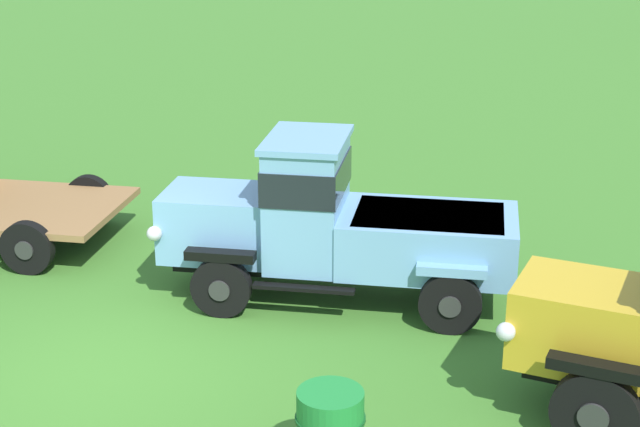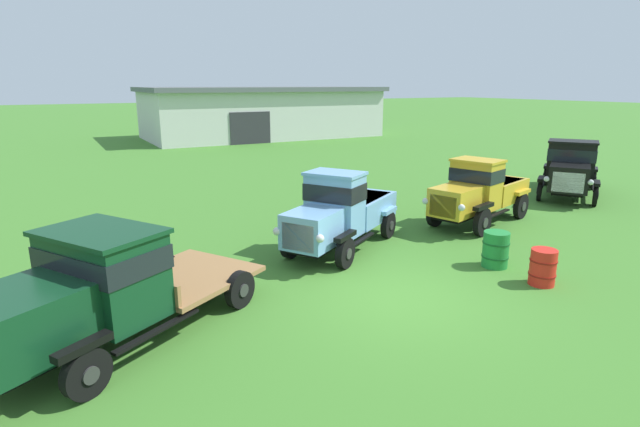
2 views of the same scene
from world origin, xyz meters
The scene contains 8 objects.
ground_plane centered at (0.00, 0.00, 0.00)m, with size 240.00×240.00×0.00m, color #3D7528.
farm_shed centered at (10.41, 32.58, 2.11)m, with size 19.51×9.92×4.19m.
vintage_truck_second_in_line centered at (-5.83, 0.76, 1.10)m, with size 5.82×4.62×2.08m.
vintage_truck_midrow_center centered at (0.66, 3.39, 1.06)m, with size 4.72×3.69×2.21m.
vintage_truck_far_side centered at (5.96, 3.45, 1.07)m, with size 4.81×2.85×2.15m.
vintage_truck_back_of_row centered at (12.33, 4.68, 1.13)m, with size 5.50×4.48×2.29m.
oil_drum_beside_row centered at (3.33, 0.29, 0.45)m, with size 0.66×0.66×0.90m.
oil_drum_near_fence centered at (3.36, -1.06, 0.42)m, with size 0.60×0.60×0.84m.
Camera 2 is at (-6.23, -7.94, 4.47)m, focal length 28.00 mm.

